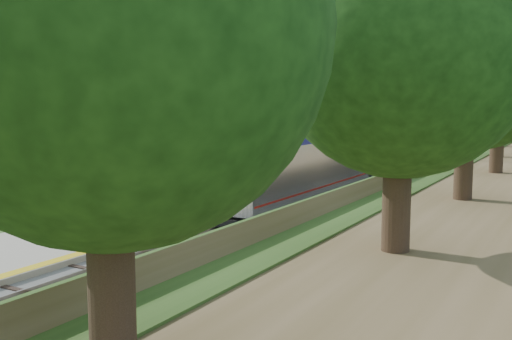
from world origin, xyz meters
The scene contains 11 objects.
ground centered at (0.00, 0.00, 0.00)m, with size 320.00×320.00×0.00m, color #2D4C19.
trackbed centered at (2.00, 60.00, 0.07)m, with size 9.50×170.00×0.28m.
platform centered at (-5.20, 16.00, 0.19)m, with size 6.40×68.00×0.38m, color #A99D88.
yellow_stripe centered at (-2.35, 16.00, 0.39)m, with size 0.55×68.00×0.01m, color gold.
station_building centered at (-14.00, 30.00, 4.09)m, with size 8.60×6.60×8.00m.
signal_gantry centered at (2.47, 54.99, 4.82)m, with size 8.40×0.38×6.20m.
trees_behind_platform centered at (-11.17, 20.67, 4.53)m, with size 7.82×53.32×7.21m.
train centered at (0.00, 67.59, 2.20)m, with size 2.91×116.64×4.27m.
lamppost_far centered at (-3.93, 10.52, 2.59)m, with size 0.49×0.49×4.96m.
signal_platform centered at (-2.90, 7.98, 3.94)m, with size 0.34×0.27×5.79m.
signal_farside centered at (6.20, 23.75, 4.10)m, with size 0.36×0.28×6.52m.
Camera 1 is at (15.21, -13.26, 6.41)m, focal length 40.00 mm.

